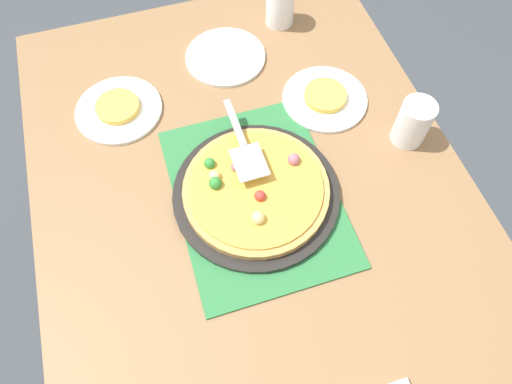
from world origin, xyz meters
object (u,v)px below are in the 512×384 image
(plate_far_right, at_px, (325,99))
(plate_near_left, at_px, (119,110))
(pizza_pan, at_px, (256,193))
(pizza, at_px, (255,189))
(served_slice_right, at_px, (325,96))
(plate_side, at_px, (225,57))
(pizza_server, at_px, (243,145))
(cup_near, at_px, (280,4))
(cup_far, at_px, (413,123))
(served_slice_left, at_px, (118,107))

(plate_far_right, bearing_deg, plate_near_left, 76.50)
(pizza_pan, distance_m, plate_far_right, 0.34)
(pizza, distance_m, served_slice_right, 0.34)
(plate_side, bearing_deg, pizza_server, 171.50)
(plate_side, xyz_separation_m, cup_near, (0.09, -0.19, 0.06))
(pizza, relative_size, cup_far, 2.75)
(served_slice_left, bearing_deg, pizza_pan, -142.77)
(served_slice_right, bearing_deg, pizza_pan, 130.53)
(plate_side, bearing_deg, pizza_pan, 173.54)
(plate_far_right, relative_size, pizza_server, 0.95)
(served_slice_right, height_order, cup_far, cup_far)
(pizza_pan, bearing_deg, cup_far, -83.43)
(pizza_pan, bearing_deg, plate_far_right, -49.47)
(plate_far_right, relative_size, served_slice_right, 2.00)
(pizza, height_order, served_slice_left, pizza)
(plate_far_right, xyz_separation_m, pizza_server, (-0.12, 0.26, 0.07))
(plate_side, bearing_deg, pizza, 173.37)
(plate_side, height_order, pizza_server, pizza_server)
(served_slice_left, bearing_deg, served_slice_right, -103.50)
(served_slice_right, distance_m, cup_far, 0.23)
(served_slice_left, bearing_deg, plate_side, -72.54)
(plate_side, distance_m, served_slice_left, 0.33)
(plate_near_left, distance_m, cup_near, 0.54)
(pizza_pan, xyz_separation_m, served_slice_right, (0.22, -0.26, 0.01))
(plate_near_left, relative_size, served_slice_right, 2.00)
(plate_near_left, relative_size, served_slice_left, 2.00)
(pizza_pan, xyz_separation_m, cup_near, (0.53, -0.24, 0.05))
(plate_far_right, bearing_deg, served_slice_left, 76.50)
(plate_side, distance_m, served_slice_right, 0.30)
(pizza, xyz_separation_m, plate_near_left, (0.34, 0.26, -0.03))
(cup_far, bearing_deg, plate_far_right, 40.84)
(served_slice_right, xyz_separation_m, pizza_server, (-0.12, 0.26, 0.05))
(plate_near_left, height_order, served_slice_left, served_slice_left)
(plate_far_right, bearing_deg, cup_near, 3.15)
(served_slice_left, relative_size, cup_far, 0.92)
(pizza, relative_size, served_slice_right, 3.00)
(plate_near_left, distance_m, plate_side, 0.33)
(plate_far_right, xyz_separation_m, served_slice_right, (0.00, 0.00, 0.01))
(served_slice_right, bearing_deg, pizza_server, 115.19)
(pizza_pan, xyz_separation_m, served_slice_left, (0.34, 0.26, 0.01))
(pizza_pan, distance_m, cup_near, 0.59)
(pizza, xyz_separation_m, pizza_server, (0.10, 0.00, 0.04))
(pizza, relative_size, plate_far_right, 1.50)
(pizza_pan, distance_m, cup_far, 0.41)
(pizza_pan, xyz_separation_m, pizza_server, (0.10, 0.00, 0.06))
(pizza_server, bearing_deg, served_slice_left, 46.60)
(plate_far_right, relative_size, cup_near, 1.83)
(plate_side, distance_m, cup_near, 0.22)
(plate_near_left, xyz_separation_m, pizza_server, (-0.24, -0.26, 0.07))
(pizza, distance_m, pizza_server, 0.10)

